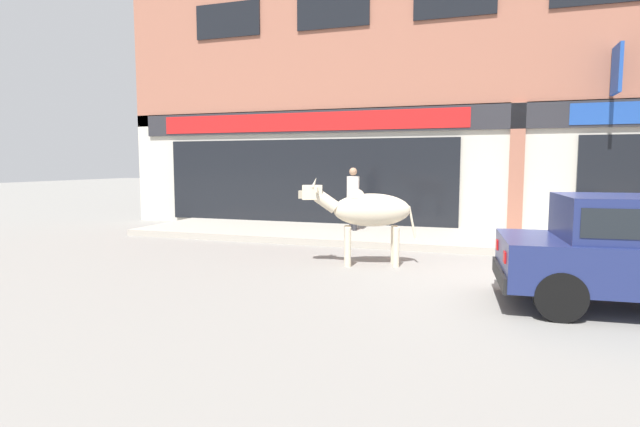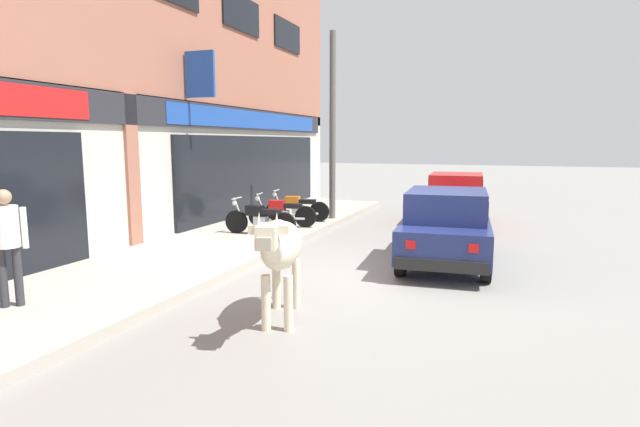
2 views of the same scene
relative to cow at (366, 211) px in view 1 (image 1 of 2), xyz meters
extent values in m
plane|color=gray|center=(2.78, -0.48, -1.01)|extent=(90.00, 90.00, 0.00)
cube|color=#A8A093|center=(2.78, 3.27, -0.93)|extent=(19.00, 3.10, 0.16)
cube|color=beige|center=(2.78, 5.09, 0.69)|extent=(23.00, 0.55, 3.40)
cube|color=#28282D|center=(2.78, 4.78, 2.04)|extent=(22.08, 0.08, 0.64)
cube|color=black|center=(-2.97, 4.77, 0.34)|extent=(8.74, 0.10, 2.40)
cube|color=red|center=(-2.97, 4.75, 2.04)|extent=(9.20, 0.05, 0.52)
cube|color=#9E604C|center=(2.78, 4.80, 0.69)|extent=(0.36, 0.12, 3.40)
cube|color=black|center=(-5.37, 4.79, 5.09)|extent=(2.09, 0.06, 1.00)
cube|color=black|center=(-2.11, 4.79, 5.09)|extent=(2.09, 0.06, 1.00)
cube|color=#1E479E|center=(4.81, 4.37, 2.99)|extent=(0.08, 0.80, 1.10)
ellipsoid|color=beige|center=(0.10, 0.03, 0.01)|extent=(1.49, 0.91, 0.60)
sphere|color=beige|center=(-0.17, -0.05, 0.24)|extent=(0.32, 0.32, 0.32)
cylinder|color=beige|center=(-0.28, -0.23, -0.65)|extent=(0.12, 0.12, 0.72)
cylinder|color=beige|center=(-0.36, 0.04, -0.65)|extent=(0.12, 0.12, 0.72)
cylinder|color=beige|center=(0.55, 0.02, -0.65)|extent=(0.12, 0.12, 0.72)
cylinder|color=beige|center=(0.47, 0.29, -0.65)|extent=(0.12, 0.12, 0.72)
cylinder|color=beige|center=(-0.69, -0.21, 0.16)|extent=(0.52, 0.37, 0.43)
cube|color=beige|center=(-0.94, -0.29, 0.33)|extent=(0.41, 0.32, 0.26)
cube|color=tan|center=(-1.11, -0.34, 0.29)|extent=(0.18, 0.19, 0.14)
cone|color=beige|center=(-0.87, -0.37, 0.51)|extent=(0.13, 0.09, 0.19)
cone|color=beige|center=(-0.93, -0.18, 0.51)|extent=(0.13, 0.09, 0.19)
cube|color=beige|center=(-0.81, -0.42, 0.39)|extent=(0.08, 0.15, 0.10)
cube|color=beige|center=(-0.91, -0.11, 0.39)|extent=(0.08, 0.15, 0.10)
cylinder|color=beige|center=(0.80, 0.24, -0.21)|extent=(0.17, 0.09, 0.60)
cylinder|color=black|center=(2.82, -1.04, -0.71)|extent=(0.61, 0.22, 0.60)
cylinder|color=black|center=(2.93, -2.47, -0.71)|extent=(0.61, 0.22, 0.60)
cube|color=black|center=(2.30, -1.80, -0.63)|extent=(0.23, 1.52, 0.20)
cube|color=red|center=(2.24, -1.30, -0.31)|extent=(0.04, 0.16, 0.14)
cube|color=red|center=(2.31, -2.29, -0.31)|extent=(0.04, 0.16, 0.14)
cylinder|color=black|center=(4.75, 3.42, -0.57)|extent=(0.14, 0.57, 0.56)
cylinder|color=black|center=(4.84, 2.17, -0.57)|extent=(0.14, 0.57, 0.56)
cube|color=#B2B5BA|center=(4.80, 2.78, -0.53)|extent=(0.22, 0.33, 0.24)
cube|color=black|center=(4.78, 2.94, -0.27)|extent=(0.27, 0.42, 0.24)
cube|color=black|center=(4.81, 2.54, -0.29)|extent=(0.26, 0.53, 0.12)
cylinder|color=#B2B5BA|center=(4.76, 3.36, -0.27)|extent=(0.06, 0.27, 0.59)
cylinder|color=#B2B5BA|center=(4.75, 3.40, 0.01)|extent=(0.52, 0.07, 0.03)
sphere|color=silver|center=(4.75, 3.46, -0.11)|extent=(0.12, 0.12, 0.12)
cylinder|color=#B2B5BA|center=(4.71, 2.41, -0.61)|extent=(0.09, 0.48, 0.06)
cylinder|color=#2D2D33|center=(-1.10, 3.42, -0.44)|extent=(0.11, 0.11, 0.82)
cylinder|color=#2D2D33|center=(-1.22, 3.55, -0.44)|extent=(0.11, 0.11, 0.82)
cylinder|color=silver|center=(-1.16, 3.48, 0.25)|extent=(0.32, 0.32, 0.56)
cylinder|color=silver|center=(-1.01, 3.33, 0.22)|extent=(0.08, 0.08, 0.56)
cylinder|color=silver|center=(-1.30, 3.63, 0.22)|extent=(0.08, 0.08, 0.56)
sphere|color=tan|center=(-1.16, 3.48, 0.65)|extent=(0.20, 0.20, 0.20)
camera|label=1|loc=(2.06, -8.83, 0.86)|focal=28.00mm
camera|label=2|loc=(-5.81, -2.74, 1.37)|focal=28.00mm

